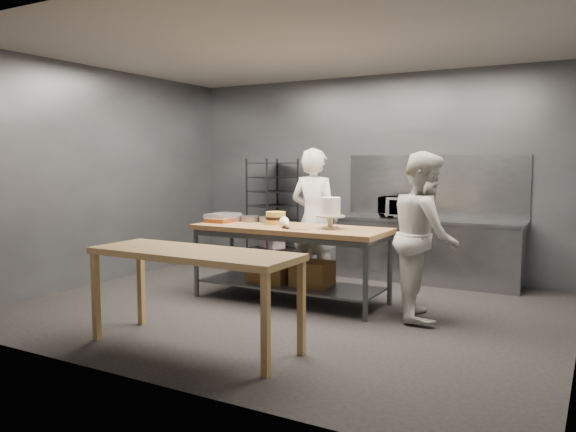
# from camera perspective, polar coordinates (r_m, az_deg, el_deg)

# --- Properties ---
(ground) EXTENTS (6.00, 6.00, 0.00)m
(ground) POSITION_cam_1_polar(r_m,az_deg,el_deg) (6.66, 0.19, -9.27)
(ground) COLOR black
(ground) RESTS_ON ground
(back_wall) EXTENTS (6.00, 0.04, 3.00)m
(back_wall) POSITION_cam_1_polar(r_m,az_deg,el_deg) (8.71, 8.27, 4.15)
(back_wall) COLOR #4C4F54
(back_wall) RESTS_ON ground
(work_table) EXTENTS (2.40, 0.90, 0.92)m
(work_table) POSITION_cam_1_polar(r_m,az_deg,el_deg) (6.87, 0.13, -3.93)
(work_table) COLOR #9C6F3E
(work_table) RESTS_ON ground
(near_counter) EXTENTS (2.00, 0.70, 0.90)m
(near_counter) POSITION_cam_1_polar(r_m,az_deg,el_deg) (5.19, -9.54, -4.41)
(near_counter) COLOR brown
(near_counter) RESTS_ON ground
(back_counter) EXTENTS (2.60, 0.60, 0.90)m
(back_counter) POSITION_cam_1_polar(r_m,az_deg,el_deg) (8.18, 13.91, -3.42)
(back_counter) COLOR slate
(back_counter) RESTS_ON ground
(splashback_panel) EXTENTS (2.60, 0.02, 0.90)m
(splashback_panel) POSITION_cam_1_polar(r_m,az_deg,el_deg) (8.38, 14.60, 2.95)
(splashback_panel) COLOR slate
(splashback_panel) RESTS_ON back_counter
(speed_rack) EXTENTS (0.81, 0.83, 1.75)m
(speed_rack) POSITION_cam_1_polar(r_m,az_deg,el_deg) (9.05, -1.62, 0.17)
(speed_rack) COLOR black
(speed_rack) RESTS_ON ground
(chef_behind) EXTENTS (0.72, 0.50, 1.88)m
(chef_behind) POSITION_cam_1_polar(r_m,az_deg,el_deg) (7.47, 2.68, -0.33)
(chef_behind) COLOR white
(chef_behind) RESTS_ON ground
(chef_right) EXTENTS (0.96, 1.07, 1.81)m
(chef_right) POSITION_cam_1_polar(r_m,az_deg,el_deg) (6.25, 13.71, -1.94)
(chef_right) COLOR silver
(chef_right) RESTS_ON ground
(microwave) EXTENTS (0.54, 0.37, 0.30)m
(microwave) POSITION_cam_1_polar(r_m,az_deg,el_deg) (8.23, 11.29, 0.88)
(microwave) COLOR black
(microwave) RESTS_ON back_counter
(frosted_cake_stand) EXTENTS (0.34, 0.34, 0.37)m
(frosted_cake_stand) POSITION_cam_1_polar(r_m,az_deg,el_deg) (6.56, 4.33, 0.68)
(frosted_cake_stand) COLOR #BCB296
(frosted_cake_stand) RESTS_ON work_table
(layer_cake) EXTENTS (0.25, 0.25, 0.16)m
(layer_cake) POSITION_cam_1_polar(r_m,az_deg,el_deg) (7.01, -1.25, -0.21)
(layer_cake) COLOR gold
(layer_cake) RESTS_ON work_table
(cake_pans) EXTENTS (0.76, 0.33, 0.07)m
(cake_pans) POSITION_cam_1_polar(r_m,az_deg,el_deg) (7.38, -3.90, -0.27)
(cake_pans) COLOR gray
(cake_pans) RESTS_ON work_table
(piping_bag) EXTENTS (0.33, 0.37, 0.12)m
(piping_bag) POSITION_cam_1_polar(r_m,az_deg,el_deg) (6.60, -0.17, -0.74)
(piping_bag) COLOR white
(piping_bag) RESTS_ON work_table
(offset_spatula) EXTENTS (0.36, 0.02, 0.02)m
(offset_spatula) POSITION_cam_1_polar(r_m,az_deg,el_deg) (6.53, 0.40, -1.30)
(offset_spatula) COLOR slate
(offset_spatula) RESTS_ON work_table
(pastry_clamshells) EXTENTS (0.31, 0.42, 0.11)m
(pastry_clamshells) POSITION_cam_1_polar(r_m,az_deg,el_deg) (7.37, -6.63, -0.16)
(pastry_clamshells) COLOR #9D4E1F
(pastry_clamshells) RESTS_ON work_table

